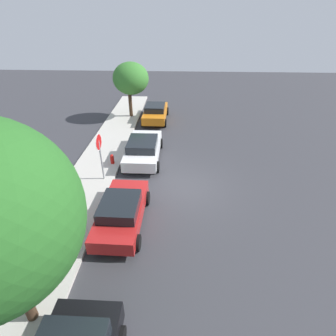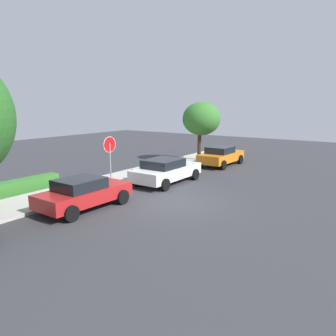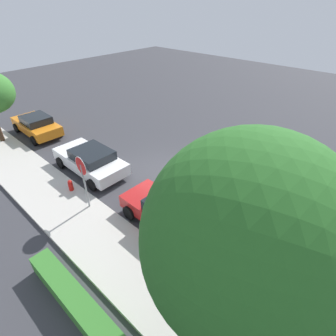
% 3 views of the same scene
% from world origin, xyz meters
% --- Properties ---
extents(ground_plane, '(60.00, 60.00, 0.00)m').
position_xyz_m(ground_plane, '(0.00, 0.00, 0.00)').
color(ground_plane, '#38383D').
extents(sidewalk_curb, '(32.00, 2.61, 0.14)m').
position_xyz_m(sidewalk_curb, '(0.00, 5.07, 0.07)').
color(sidewalk_curb, beige).
rests_on(sidewalk_curb, ground_plane).
extents(stop_sign, '(0.84, 0.08, 2.70)m').
position_xyz_m(stop_sign, '(0.39, 4.29, 1.87)').
color(stop_sign, gray).
rests_on(stop_sign, ground_plane).
extents(parked_car_white, '(4.46, 2.12, 1.38)m').
position_xyz_m(parked_car_white, '(2.86, 2.47, 0.72)').
color(parked_car_white, white).
rests_on(parked_car_white, ground_plane).
extents(parked_car_red, '(4.07, 2.00, 1.33)m').
position_xyz_m(parked_car_red, '(-2.87, 2.65, 0.69)').
color(parked_car_red, red).
rests_on(parked_car_red, ground_plane).
extents(parked_car_orange, '(4.17, 2.00, 1.37)m').
position_xyz_m(parked_car_orange, '(9.47, 2.32, 0.71)').
color(parked_car_orange, orange).
rests_on(parked_car_orange, ground_plane).
extents(parked_car_black, '(4.07, 2.06, 1.55)m').
position_xyz_m(parked_car_black, '(-8.92, 2.69, 0.79)').
color(parked_car_black, black).
rests_on(parked_car_black, ground_plane).
extents(street_tree_near_corner, '(4.46, 4.46, 6.22)m').
position_xyz_m(street_tree_near_corner, '(-6.93, 4.67, 3.88)').
color(street_tree_near_corner, '#422D1E').
rests_on(street_tree_near_corner, ground_plane).
extents(fire_hydrant, '(0.30, 0.22, 0.72)m').
position_xyz_m(fire_hydrant, '(2.03, 4.21, 0.36)').
color(fire_hydrant, red).
rests_on(fire_hydrant, ground_plane).
extents(front_yard_hedge, '(6.01, 0.66, 0.68)m').
position_xyz_m(front_yard_hedge, '(-3.96, 7.14, 0.34)').
color(front_yard_hedge, '#387A2D').
rests_on(front_yard_hedge, ground_plane).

